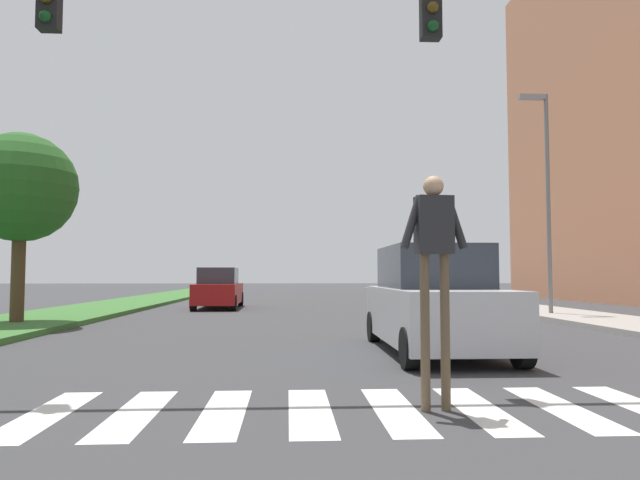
# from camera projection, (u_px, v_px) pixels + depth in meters

# --- Properties ---
(ground_plane) EXTENTS (140.00, 140.00, 0.00)m
(ground_plane) POSITION_uv_depth(u_px,v_px,m) (301.00, 303.00, 28.91)
(ground_plane) COLOR #38383A
(crosswalk) EXTENTS (6.75, 2.20, 0.01)m
(crosswalk) POSITION_uv_depth(u_px,v_px,m) (353.00, 410.00, 6.07)
(crosswalk) COLOR silver
(crosswalk) RESTS_ON ground_plane
(median_strip) EXTENTS (3.58, 64.00, 0.15)m
(median_strip) POSITION_uv_depth(u_px,v_px,m) (123.00, 304.00, 26.46)
(median_strip) COLOR #386B2D
(median_strip) RESTS_ON ground_plane
(tree_mid) EXTENTS (3.03, 3.03, 5.22)m
(tree_mid) POSITION_uv_depth(u_px,v_px,m) (21.00, 188.00, 15.99)
(tree_mid) COLOR #4C3823
(tree_mid) RESTS_ON median_strip
(sidewalk_right) EXTENTS (3.00, 64.00, 0.15)m
(sidewalk_right) POSITION_uv_depth(u_px,v_px,m) (485.00, 303.00, 27.41)
(sidewalk_right) COLOR #9E9991
(sidewalk_right) RESTS_ON ground_plane
(traffic_light_gantry) EXTENTS (9.53, 0.30, 6.00)m
(traffic_light_gantry) POSITION_uv_depth(u_px,v_px,m) (48.00, 53.00, 7.70)
(traffic_light_gantry) COLOR gold
(traffic_light_gantry) RESTS_ON median_strip
(street_lamp_right) EXTENTS (1.02, 0.24, 7.50)m
(street_lamp_right) POSITION_uv_depth(u_px,v_px,m) (545.00, 182.00, 19.71)
(street_lamp_right) COLOR slate
(street_lamp_right) RESTS_ON sidewalk_right
(pedestrian_performer) EXTENTS (0.75, 0.27, 2.49)m
(pedestrian_performer) POSITION_uv_depth(u_px,v_px,m) (434.00, 253.00, 6.15)
(pedestrian_performer) COLOR brown
(pedestrian_performer) RESTS_ON ground_plane
(suv_crossing) EXTENTS (1.97, 4.61, 1.97)m
(suv_crossing) POSITION_uv_depth(u_px,v_px,m) (434.00, 302.00, 10.69)
(suv_crossing) COLOR #B7B7BC
(suv_crossing) RESTS_ON ground_plane
(sedan_midblock) EXTENTS (1.83, 4.58, 1.73)m
(sedan_midblock) POSITION_uv_depth(u_px,v_px,m) (219.00, 290.00, 24.65)
(sedan_midblock) COLOR maroon
(sedan_midblock) RESTS_ON ground_plane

